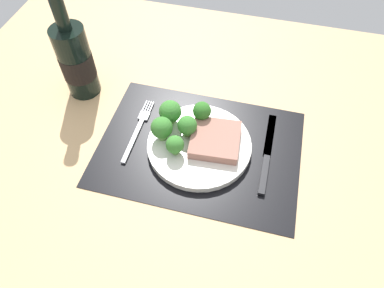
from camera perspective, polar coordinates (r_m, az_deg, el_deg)
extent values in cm
cube|color=tan|center=(80.86, 1.17, -1.29)|extent=(140.00, 110.00, 3.00)
cube|color=black|center=(79.52, 1.19, -0.60)|extent=(45.58, 32.97, 0.30)
cylinder|color=silver|center=(78.75, 1.20, -0.20)|extent=(23.57, 23.57, 1.60)
cube|color=#9E6B5B|center=(77.46, 3.82, 0.74)|extent=(11.58, 11.67, 2.25)
cylinder|color=#5B8942|center=(79.11, -0.77, 1.90)|extent=(1.73, 1.73, 1.35)
sphere|color=#387A2D|center=(77.13, -0.79, 3.09)|extent=(4.44, 4.44, 4.44)
cylinder|color=#5B8942|center=(76.17, -2.76, -1.12)|extent=(1.58, 1.58, 1.21)
sphere|color=#387A2D|center=(74.31, -2.83, -0.08)|extent=(4.00, 4.00, 4.00)
cylinder|color=#5B8942|center=(81.67, 1.60, 4.23)|extent=(1.54, 1.54, 1.63)
sphere|color=#2D6B23|center=(79.70, 1.64, 5.47)|extent=(4.26, 4.26, 4.26)
cylinder|color=#6B994C|center=(81.66, -3.49, 3.98)|extent=(1.57, 1.57, 1.37)
sphere|color=#387A2D|center=(79.49, -3.59, 5.34)|extent=(5.19, 5.19, 5.19)
cylinder|color=#6B994C|center=(78.73, -4.85, 1.38)|extent=(1.99, 1.99, 1.49)
sphere|color=#387A2D|center=(76.53, -4.99, 2.69)|extent=(4.91, 4.91, 4.91)
cube|color=silver|center=(81.44, -9.65, 0.62)|extent=(1.00, 13.00, 0.50)
cube|color=silver|center=(85.89, -7.88, 4.63)|extent=(2.40, 2.60, 0.40)
cube|color=silver|center=(88.05, -7.77, 6.21)|extent=(0.30, 3.60, 0.35)
cube|color=silver|center=(87.87, -7.40, 6.14)|extent=(0.30, 3.60, 0.35)
cube|color=silver|center=(87.70, -7.03, 6.07)|extent=(0.30, 3.60, 0.35)
cube|color=silver|center=(87.53, -6.66, 6.01)|extent=(0.30, 3.60, 0.35)
cube|color=black|center=(76.41, 11.75, -4.93)|extent=(1.40, 10.00, 0.80)
cube|color=silver|center=(83.47, 12.70, 1.52)|extent=(1.80, 13.00, 0.30)
cylinder|color=black|center=(90.29, -18.42, 12.64)|extent=(7.91, 7.91, 18.40)
cylinder|color=black|center=(90.85, -18.27, 12.21)|extent=(8.07, 8.07, 6.44)
cylinder|color=black|center=(82.70, -20.95, 19.69)|extent=(3.01, 3.01, 8.72)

